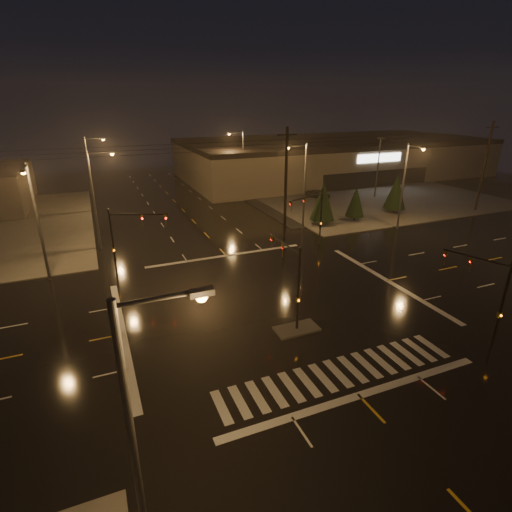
% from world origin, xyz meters
% --- Properties ---
extents(ground, '(140.00, 140.00, 0.00)m').
position_xyz_m(ground, '(0.00, 0.00, 0.00)').
color(ground, black).
rests_on(ground, ground).
extents(sidewalk_ne, '(36.00, 36.00, 0.12)m').
position_xyz_m(sidewalk_ne, '(30.00, 30.00, 0.06)').
color(sidewalk_ne, '#46443F').
rests_on(sidewalk_ne, ground).
extents(median_island, '(3.00, 1.60, 0.15)m').
position_xyz_m(median_island, '(0.00, -4.00, 0.07)').
color(median_island, '#46443F').
rests_on(median_island, ground).
extents(crosswalk, '(15.00, 2.60, 0.01)m').
position_xyz_m(crosswalk, '(0.00, -9.00, 0.01)').
color(crosswalk, beige).
rests_on(crosswalk, ground).
extents(stop_bar_near, '(16.00, 0.50, 0.01)m').
position_xyz_m(stop_bar_near, '(0.00, -11.00, 0.01)').
color(stop_bar_near, beige).
rests_on(stop_bar_near, ground).
extents(stop_bar_far, '(16.00, 0.50, 0.01)m').
position_xyz_m(stop_bar_far, '(0.00, 11.00, 0.01)').
color(stop_bar_far, beige).
rests_on(stop_bar_far, ground).
extents(parking_lot, '(50.00, 24.00, 0.08)m').
position_xyz_m(parking_lot, '(35.00, 28.00, 0.04)').
color(parking_lot, black).
rests_on(parking_lot, ground).
extents(retail_building, '(60.20, 28.30, 7.20)m').
position_xyz_m(retail_building, '(35.00, 45.99, 3.84)').
color(retail_building, brown).
rests_on(retail_building, ground).
extents(signal_mast_median, '(0.25, 4.59, 6.00)m').
position_xyz_m(signal_mast_median, '(0.00, -3.07, 3.75)').
color(signal_mast_median, black).
rests_on(signal_mast_median, ground).
extents(signal_mast_ne, '(4.84, 1.86, 6.00)m').
position_xyz_m(signal_mast_ne, '(9.50, 10.14, 3.79)').
color(signal_mast_ne, black).
rests_on(signal_mast_ne, ground).
extents(signal_mast_nw, '(4.84, 1.86, 6.00)m').
position_xyz_m(signal_mast_nw, '(-9.50, 10.14, 3.79)').
color(signal_mast_nw, black).
rests_on(signal_mast_nw, ground).
extents(signal_mast_se, '(1.55, 3.87, 6.00)m').
position_xyz_m(signal_mast_se, '(10.23, -9.75, 3.71)').
color(signal_mast_se, black).
rests_on(signal_mast_se, ground).
extents(streetlight_0, '(2.77, 0.32, 10.00)m').
position_xyz_m(streetlight_0, '(-11.18, -15.00, 5.80)').
color(streetlight_0, '#38383A').
rests_on(streetlight_0, ground).
extents(streetlight_1, '(2.77, 0.32, 10.00)m').
position_xyz_m(streetlight_1, '(-11.18, 18.00, 5.80)').
color(streetlight_1, '#38383A').
rests_on(streetlight_1, ground).
extents(streetlight_2, '(2.77, 0.32, 10.00)m').
position_xyz_m(streetlight_2, '(-11.18, 34.00, 5.80)').
color(streetlight_2, '#38383A').
rests_on(streetlight_2, ground).
extents(streetlight_3, '(2.77, 0.32, 10.00)m').
position_xyz_m(streetlight_3, '(11.18, 16.00, 5.80)').
color(streetlight_3, '#38383A').
rests_on(streetlight_3, ground).
extents(streetlight_4, '(2.77, 0.32, 10.00)m').
position_xyz_m(streetlight_4, '(11.18, 36.00, 5.80)').
color(streetlight_4, '#38383A').
rests_on(streetlight_4, ground).
extents(streetlight_5, '(0.32, 2.77, 10.00)m').
position_xyz_m(streetlight_5, '(-16.00, 11.18, 5.80)').
color(streetlight_5, '#38383A').
rests_on(streetlight_5, ground).
extents(streetlight_6, '(0.32, 2.77, 10.00)m').
position_xyz_m(streetlight_6, '(22.00, 11.18, 5.80)').
color(streetlight_6, '#38383A').
rests_on(streetlight_6, ground).
extents(utility_pole_1, '(2.20, 0.32, 12.00)m').
position_xyz_m(utility_pole_1, '(8.00, 14.00, 6.13)').
color(utility_pole_1, black).
rests_on(utility_pole_1, ground).
extents(utility_pole_2, '(2.20, 0.32, 12.00)m').
position_xyz_m(utility_pole_2, '(38.00, 14.00, 6.13)').
color(utility_pole_2, black).
rests_on(utility_pole_2, ground).
extents(conifer_0, '(3.00, 3.00, 5.39)m').
position_xyz_m(conifer_0, '(14.37, 16.40, 3.04)').
color(conifer_0, black).
rests_on(conifer_0, ground).
extents(conifer_1, '(2.39, 2.39, 4.44)m').
position_xyz_m(conifer_1, '(19.08, 16.22, 2.57)').
color(conifer_1, black).
rests_on(conifer_1, ground).
extents(conifer_2, '(2.92, 2.92, 5.26)m').
position_xyz_m(conifer_2, '(26.41, 17.38, 2.98)').
color(conifer_2, black).
rests_on(conifer_2, ground).
extents(car_parked, '(3.44, 4.24, 1.36)m').
position_xyz_m(car_parked, '(21.31, 29.05, 0.68)').
color(car_parked, black).
rests_on(car_parked, ground).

